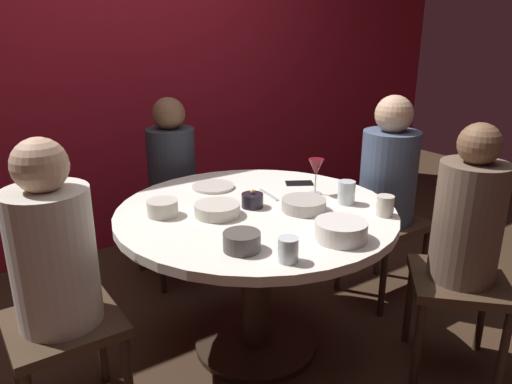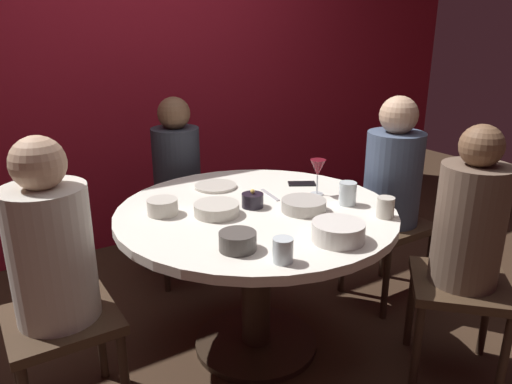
{
  "view_description": "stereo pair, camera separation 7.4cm",
  "coord_description": "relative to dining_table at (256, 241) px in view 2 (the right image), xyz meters",
  "views": [
    {
      "loc": [
        -1.16,
        -1.7,
        1.51
      ],
      "look_at": [
        0.0,
        0.0,
        0.8
      ],
      "focal_mm": 34.28,
      "sensor_mm": 36.0,
      "label": 1
    },
    {
      "loc": [
        -1.1,
        -1.74,
        1.51
      ],
      "look_at": [
        0.0,
        0.0,
        0.8
      ],
      "focal_mm": 34.28,
      "sensor_mm": 36.0,
      "label": 2
    }
  ],
  "objects": [
    {
      "name": "ground_plane",
      "position": [
        0.0,
        0.0,
        -0.56
      ],
      "size": [
        8.0,
        8.0,
        0.0
      ],
      "primitive_type": "plane",
      "color": "#382619"
    },
    {
      "name": "back_wall",
      "position": [
        0.0,
        1.57,
        0.74
      ],
      "size": [
        6.0,
        0.1,
        2.6
      ],
      "primitive_type": "cube",
      "color": "maroon",
      "rests_on": "ground"
    },
    {
      "name": "dining_table",
      "position": [
        0.0,
        0.0,
        0.0
      ],
      "size": [
        1.26,
        1.26,
        0.72
      ],
      "color": "silver",
      "rests_on": "ground"
    },
    {
      "name": "seated_diner_left",
      "position": [
        -0.87,
        0.0,
        0.15
      ],
      "size": [
        0.4,
        0.4,
        1.16
      ],
      "rotation": [
        0.0,
        0.0,
        6.28
      ],
      "color": "#3F2D1E",
      "rests_on": "ground"
    },
    {
      "name": "seated_diner_back",
      "position": [
        0.0,
        0.89,
        0.13
      ],
      "size": [
        0.4,
        0.4,
        1.12
      ],
      "rotation": [
        0.0,
        0.0,
        4.71
      ],
      "color": "#3F2D1E",
      "rests_on": "ground"
    },
    {
      "name": "seated_diner_right",
      "position": [
        0.88,
        0.0,
        0.16
      ],
      "size": [
        0.4,
        0.4,
        1.17
      ],
      "rotation": [
        0.0,
        0.0,
        3.14
      ],
      "color": "#3F2D1E",
      "rests_on": "ground"
    },
    {
      "name": "seated_diner_front_right",
      "position": [
        0.64,
        -0.64,
        0.14
      ],
      "size": [
        0.57,
        0.57,
        1.15
      ],
      "rotation": [
        0.0,
        0.0,
        2.36
      ],
      "color": "#3F2D1E",
      "rests_on": "ground"
    },
    {
      "name": "candle_holder",
      "position": [
        -0.0,
        0.03,
        0.19
      ],
      "size": [
        0.1,
        0.1,
        0.09
      ],
      "color": "black",
      "rests_on": "dining_table"
    },
    {
      "name": "wine_glass",
      "position": [
        0.36,
        0.01,
        0.29
      ],
      "size": [
        0.08,
        0.08,
        0.18
      ],
      "color": "silver",
      "rests_on": "dining_table"
    },
    {
      "name": "dinner_plate",
      "position": [
        -0.01,
        0.37,
        0.17
      ],
      "size": [
        0.21,
        0.21,
        0.01
      ],
      "primitive_type": "cylinder",
      "color": "beige",
      "rests_on": "dining_table"
    },
    {
      "name": "cell_phone",
      "position": [
        0.39,
        0.17,
        0.16
      ],
      "size": [
        0.16,
        0.13,
        0.01
      ],
      "primitive_type": "cube",
      "rotation": [
        0.0,
        0.0,
        4.18
      ],
      "color": "black",
      "rests_on": "dining_table"
    },
    {
      "name": "bowl_serving_large",
      "position": [
        -0.28,
        -0.32,
        0.19
      ],
      "size": [
        0.14,
        0.14,
        0.07
      ],
      "primitive_type": "cylinder",
      "color": "#4C4742",
      "rests_on": "dining_table"
    },
    {
      "name": "bowl_salad_center",
      "position": [
        0.16,
        -0.14,
        0.19
      ],
      "size": [
        0.2,
        0.2,
        0.05
      ],
      "primitive_type": "cylinder",
      "color": "#B2ADA3",
      "rests_on": "dining_table"
    },
    {
      "name": "bowl_small_white",
      "position": [
        -0.38,
        0.16,
        0.19
      ],
      "size": [
        0.13,
        0.13,
        0.07
      ],
      "primitive_type": "cylinder",
      "color": "beige",
      "rests_on": "dining_table"
    },
    {
      "name": "bowl_sauce_side",
      "position": [
        0.08,
        -0.46,
        0.2
      ],
      "size": [
        0.2,
        0.2,
        0.07
      ],
      "primitive_type": "cylinder",
      "color": "silver",
      "rests_on": "dining_table"
    },
    {
      "name": "bowl_rice_portion",
      "position": [
        -0.18,
        0.03,
        0.19
      ],
      "size": [
        0.2,
        0.2,
        0.05
      ],
      "primitive_type": "cylinder",
      "color": "beige",
      "rests_on": "dining_table"
    },
    {
      "name": "cup_near_candle",
      "position": [
        0.39,
        -0.18,
        0.21
      ],
      "size": [
        0.08,
        0.08,
        0.11
      ],
      "primitive_type": "cylinder",
      "color": "silver",
      "rests_on": "dining_table"
    },
    {
      "name": "cup_by_left_diner",
      "position": [
        0.42,
        -0.38,
        0.2
      ],
      "size": [
        0.08,
        0.08,
        0.09
      ],
      "primitive_type": "cylinder",
      "color": "beige",
      "rests_on": "dining_table"
    },
    {
      "name": "cup_by_right_diner",
      "position": [
        -0.2,
        -0.49,
        0.2
      ],
      "size": [
        0.07,
        0.07,
        0.09
      ],
      "primitive_type": "cylinder",
      "color": "silver",
      "rests_on": "dining_table"
    },
    {
      "name": "fork_near_plate",
      "position": [
        0.15,
        0.12,
        0.16
      ],
      "size": [
        0.04,
        0.18,
        0.01
      ],
      "primitive_type": "cube",
      "rotation": [
        0.0,
        0.0,
        -0.13
      ],
      "color": "#B7B7BC",
      "rests_on": "dining_table"
    }
  ]
}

